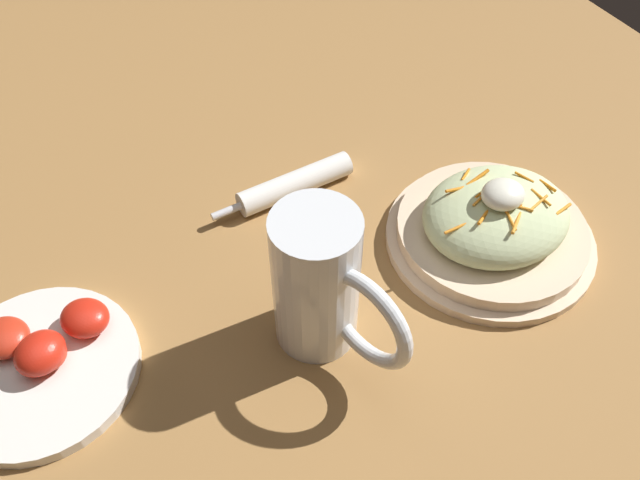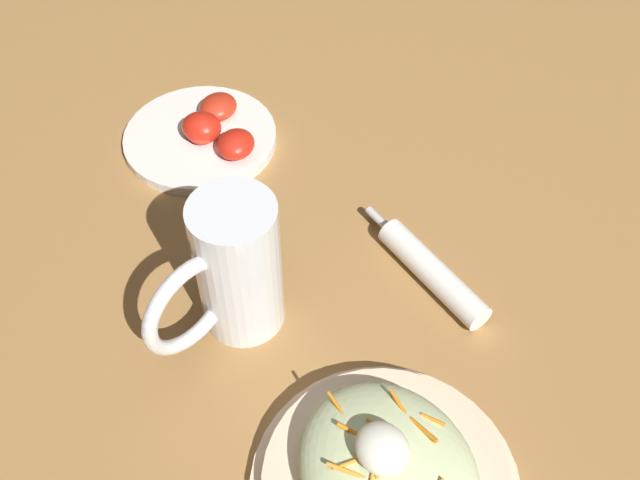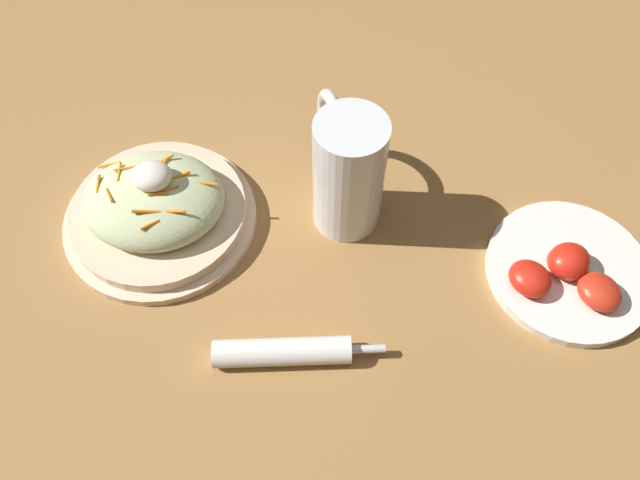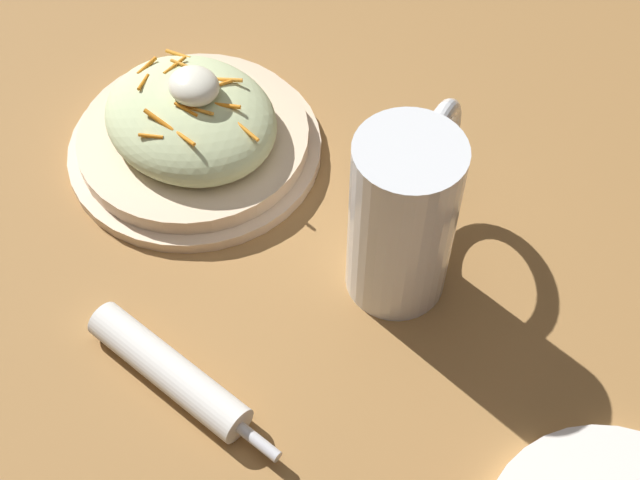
% 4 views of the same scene
% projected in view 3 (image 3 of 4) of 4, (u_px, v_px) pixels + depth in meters
% --- Properties ---
extents(ground_plane, '(1.43, 1.43, 0.00)m').
position_uv_depth(ground_plane, '(362.00, 313.00, 0.67)').
color(ground_plane, '#9E703D').
extents(salad_plate, '(0.23, 0.23, 0.09)m').
position_uv_depth(salad_plate, '(157.00, 207.00, 0.71)').
color(salad_plate, beige).
rests_on(salad_plate, ground_plane).
extents(beer_mug, '(0.08, 0.15, 0.16)m').
position_uv_depth(beer_mug, '(347.00, 176.00, 0.69)').
color(beer_mug, white).
rests_on(beer_mug, ground_plane).
extents(napkin_roll, '(0.18, 0.04, 0.03)m').
position_uv_depth(napkin_roll, '(284.00, 352.00, 0.63)').
color(napkin_roll, white).
rests_on(napkin_roll, ground_plane).
extents(tomato_plate, '(0.19, 0.19, 0.05)m').
position_uv_depth(tomato_plate, '(567.00, 271.00, 0.69)').
color(tomato_plate, white).
rests_on(tomato_plate, ground_plane).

